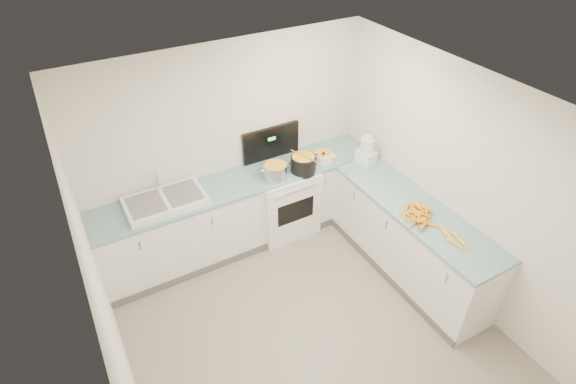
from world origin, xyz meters
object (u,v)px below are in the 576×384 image
black_pot (303,164)px  extract_bottle (323,158)px  stove (283,198)px  sink (165,201)px  steel_pot (275,172)px  mixing_bowl (323,157)px  spice_jar (333,160)px  food_processor (366,151)px

black_pot → extract_bottle: (0.31, 0.04, -0.03)m
stove → sink: stove is taller
steel_pot → mixing_bowl: bearing=3.3°
black_pot → sink: bearing=173.7°
mixing_bowl → extract_bottle: 0.04m
sink → steel_pot: bearing=-6.8°
spice_jar → food_processor: food_processor is taller
stove → steel_pot: (-0.17, -0.14, 0.55)m
steel_pot → sink: bearing=173.2°
sink → steel_pot: size_ratio=3.06×
black_pot → extract_bottle: bearing=7.3°
extract_bottle → stove: bearing=166.1°
sink → steel_pot: (1.28, -0.15, 0.05)m
black_pot → food_processor: bearing=-15.9°
mixing_bowl → black_pot: bearing=-168.0°
sink → extract_bottle: (1.96, -0.14, 0.02)m
steel_pot → mixing_bowl: (0.70, 0.04, -0.03)m
sink → steel_pot: 1.29m
steel_pot → mixing_bowl: 0.70m
steel_pot → mixing_bowl: size_ratio=1.21×
stove → black_pot: size_ratio=4.43×
black_pot → mixing_bowl: size_ratio=1.32×
steel_pot → black_pot: (0.37, -0.03, 0.01)m
stove → spice_jar: bearing=-18.1°
mixing_bowl → food_processor: food_processor is taller
stove → extract_bottle: stove is taller
black_pot → spice_jar: black_pot is taller
spice_jar → extract_bottle: bearing=144.2°
black_pot → mixing_bowl: black_pot is taller
steel_pot → black_pot: 0.37m
food_processor → spice_jar: bearing=152.3°
steel_pot → extract_bottle: bearing=0.9°
sink → black_pot: 1.66m
sink → spice_jar: sink is taller
steel_pot → spice_jar: bearing=-4.5°
mixing_bowl → extract_bottle: size_ratio=1.91×
extract_bottle → food_processor: food_processor is taller
food_processor → steel_pot: bearing=167.7°
sink → black_pot: (1.65, -0.18, 0.05)m
sink → spice_jar: bearing=-5.9°
sink → spice_jar: size_ratio=9.55×
sink → food_processor: 2.45m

